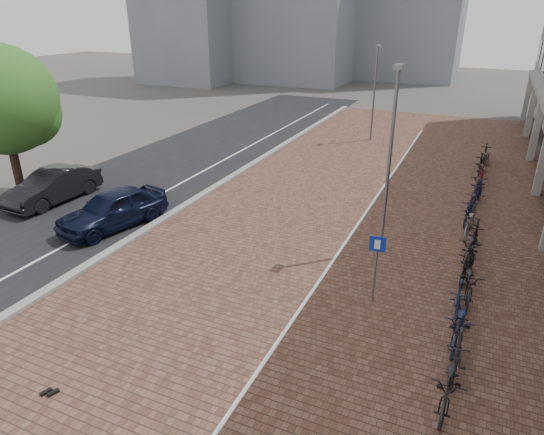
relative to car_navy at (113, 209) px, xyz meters
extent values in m
plane|color=#474442|center=(6.50, -5.39, -0.75)|extent=(140.00, 140.00, 0.00)
cube|color=brown|center=(8.50, 6.61, -0.74)|extent=(14.50, 42.00, 0.04)
cube|color=black|center=(-2.50, 6.61, -0.74)|extent=(8.00, 50.00, 0.03)
cube|color=gray|center=(1.40, 6.61, -0.68)|extent=(0.35, 42.00, 0.14)
cube|color=white|center=(-0.50, 6.61, -0.73)|extent=(0.12, 44.00, 0.00)
cube|color=white|center=(8.70, 6.61, -0.71)|extent=(0.10, 30.00, 0.00)
cube|color=#A8A8A2|center=(15.30, 10.61, 0.95)|extent=(0.35, 0.35, 3.40)
cube|color=#A8A8A2|center=(15.30, 16.61, 0.95)|extent=(0.35, 0.35, 3.40)
cube|color=#A8A8A2|center=(15.30, 22.61, 0.95)|extent=(0.35, 0.35, 3.40)
cube|color=#A8A8A2|center=(15.30, 28.61, 0.95)|extent=(0.35, 0.35, 3.40)
imported|color=black|center=(0.00, 0.00, 0.00)|extent=(2.82, 4.70, 1.50)
imported|color=black|center=(-4.25, 1.03, -0.03)|extent=(1.68, 4.44, 1.45)
cylinder|color=slate|center=(10.48, -1.12, 0.23)|extent=(0.07, 0.07, 1.96)
cube|color=#0C2AA5|center=(10.48, -1.15, 1.17)|extent=(0.45, 0.10, 0.45)
cylinder|color=slate|center=(10.00, 2.14, 2.39)|extent=(0.12, 0.12, 6.28)
cylinder|color=slate|center=(6.02, 17.36, 2.17)|extent=(0.12, 0.12, 5.83)
cylinder|color=#382619|center=(-5.97, 0.76, 0.71)|extent=(0.38, 0.38, 2.92)
sphere|color=#326623|center=(-5.97, 0.76, 3.63)|extent=(4.59, 4.59, 4.59)
sphere|color=#326623|center=(-5.44, 1.39, 3.00)|extent=(2.92, 2.92, 2.92)
imported|color=black|center=(12.86, -4.39, -0.23)|extent=(0.79, 2.01, 1.04)
imported|color=black|center=(12.93, -3.24, -0.22)|extent=(0.56, 1.77, 1.05)
imported|color=#16213D|center=(12.90, -2.09, -0.23)|extent=(0.84, 2.02, 1.04)
imported|color=#121A34|center=(12.77, -0.94, -0.22)|extent=(0.52, 1.75, 1.05)
imported|color=black|center=(12.99, 0.21, -0.23)|extent=(0.79, 2.01, 1.04)
imported|color=black|center=(12.88, 1.36, -0.22)|extent=(0.80, 1.81, 1.05)
imported|color=black|center=(12.88, 2.51, -0.23)|extent=(0.85, 2.02, 1.04)
imported|color=black|center=(12.98, 3.66, -0.22)|extent=(0.60, 1.77, 1.05)
imported|color=#5F5D57|center=(12.75, 4.81, -0.23)|extent=(0.89, 2.03, 1.04)
imported|color=#131736|center=(12.63, 5.96, -0.22)|extent=(0.67, 1.79, 1.05)
imported|color=black|center=(12.75, 7.11, -0.23)|extent=(0.78, 2.00, 1.04)
imported|color=#141335|center=(12.84, 8.26, -0.22)|extent=(0.81, 1.81, 1.05)
imported|color=black|center=(12.83, 9.41, -0.23)|extent=(0.78, 2.00, 1.04)
imported|color=#451215|center=(12.88, 10.56, -0.22)|extent=(0.68, 1.79, 1.05)
imported|color=black|center=(12.87, 11.71, -0.23)|extent=(0.71, 1.98, 1.04)
imported|color=black|center=(12.80, 12.86, -0.22)|extent=(0.58, 1.77, 1.05)
imported|color=#54524D|center=(12.99, 14.01, -0.23)|extent=(1.03, 2.06, 1.04)
imported|color=black|center=(12.95, 15.16, -0.22)|extent=(0.51, 1.75, 1.05)
camera|label=1|loc=(12.62, -13.06, 7.11)|focal=31.51mm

